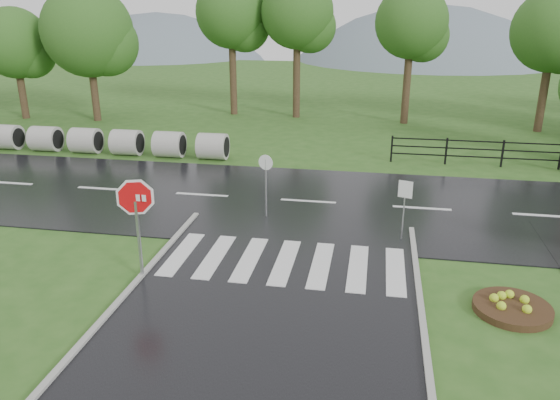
# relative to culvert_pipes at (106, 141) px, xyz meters

# --- Properties ---
(ground) EXTENTS (120.00, 120.00, 0.00)m
(ground) POSITION_rel_culvert_pipes_xyz_m (10.32, -15.00, -0.60)
(ground) COLOR #2F5B1E
(ground) RESTS_ON ground
(main_road) EXTENTS (90.00, 8.00, 0.04)m
(main_road) POSITION_rel_culvert_pipes_xyz_m (10.32, -5.00, -0.60)
(main_road) COLOR black
(main_road) RESTS_ON ground
(crosswalk) EXTENTS (6.50, 2.80, 0.02)m
(crosswalk) POSITION_rel_culvert_pipes_xyz_m (10.32, -10.00, -0.54)
(crosswalk) COLOR silver
(crosswalk) RESTS_ON ground
(fence_west) EXTENTS (9.58, 0.08, 1.20)m
(fence_west) POSITION_rel_culvert_pipes_xyz_m (18.07, 1.00, 0.12)
(fence_west) COLOR black
(fence_west) RESTS_ON ground
(hills) EXTENTS (102.00, 48.00, 48.00)m
(hills) POSITION_rel_culvert_pipes_xyz_m (13.81, 50.00, -16.14)
(hills) COLOR slate
(hills) RESTS_ON ground
(treeline) EXTENTS (83.20, 5.20, 10.00)m
(treeline) POSITION_rel_culvert_pipes_xyz_m (11.32, 9.00, -0.60)
(treeline) COLOR #28581B
(treeline) RESTS_ON ground
(culvert_pipes) EXTENTS (11.80, 1.20, 1.20)m
(culvert_pipes) POSITION_rel_culvert_pipes_xyz_m (0.00, 0.00, 0.00)
(culvert_pipes) COLOR #9E9B93
(culvert_pipes) RESTS_ON ground
(stop_sign) EXTENTS (1.23, 0.41, 2.88)m
(stop_sign) POSITION_rel_culvert_pipes_xyz_m (6.78, -11.46, 1.39)
(stop_sign) COLOR #939399
(stop_sign) RESTS_ON ground
(flower_bed) EXTENTS (1.78, 1.78, 0.36)m
(flower_bed) POSITION_rel_culvert_pipes_xyz_m (15.96, -11.51, -0.47)
(flower_bed) COLOR #332111
(flower_bed) RESTS_ON ground
(reg_sign_small) EXTENTS (0.41, 0.15, 1.90)m
(reg_sign_small) POSITION_rel_culvert_pipes_xyz_m (13.54, -7.82, 0.77)
(reg_sign_small) COLOR #939399
(reg_sign_small) RESTS_ON ground
(reg_sign_round) EXTENTS (0.49, 0.16, 2.18)m
(reg_sign_round) POSITION_rel_culvert_pipes_xyz_m (9.12, -6.71, 0.79)
(reg_sign_round) COLOR #939399
(reg_sign_round) RESTS_ON ground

